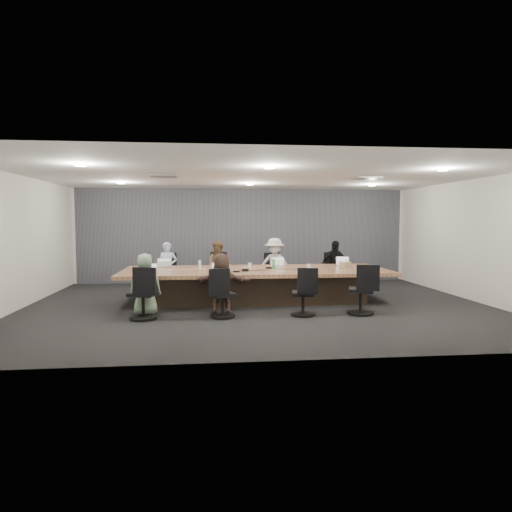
{
  "coord_description": "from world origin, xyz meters",
  "views": [
    {
      "loc": [
        -1.1,
        -9.8,
        1.83
      ],
      "look_at": [
        0.0,
        0.4,
        1.05
      ],
      "focal_mm": 32.0,
      "sensor_mm": 36.0,
      "label": 1
    }
  ],
  "objects": [
    {
      "name": "bottle_green_left",
      "position": [
        -2.52,
        0.86,
        0.88
      ],
      "size": [
        0.1,
        0.1,
        0.27
      ],
      "primitive_type": "cylinder",
      "rotation": [
        0.0,
        0.0,
        0.41
      ],
      "color": "#3D9753",
      "rests_on": "conference_table"
    },
    {
      "name": "bottle_clear",
      "position": [
        -1.27,
        0.54,
        0.85
      ],
      "size": [
        0.08,
        0.08,
        0.22
      ],
      "primitive_type": "cylinder",
      "rotation": [
        0.0,
        0.0,
        0.28
      ],
      "color": "silver",
      "rests_on": "conference_table"
    },
    {
      "name": "ceiling",
      "position": [
        0.0,
        0.0,
        2.8
      ],
      "size": [
        10.0,
        8.0,
        0.0
      ],
      "primitive_type": "cube",
      "color": "white",
      "rests_on": "wall_back"
    },
    {
      "name": "laptop_1",
      "position": [
        -0.79,
        1.3,
        0.75
      ],
      "size": [
        0.38,
        0.29,
        0.02
      ],
      "primitive_type": "cube",
      "rotation": [
        0.0,
        0.0,
        3.0
      ],
      "color": "#8C6647",
      "rests_on": "conference_table"
    },
    {
      "name": "mug_brown",
      "position": [
        -2.47,
        0.21,
        0.8
      ],
      "size": [
        0.12,
        0.12,
        0.11
      ],
      "primitive_type": "cylinder",
      "rotation": [
        0.0,
        0.0,
        -0.43
      ],
      "color": "brown",
      "rests_on": "conference_table"
    },
    {
      "name": "chair_1",
      "position": [
        -0.79,
        2.2,
        0.41
      ],
      "size": [
        0.56,
        0.56,
        0.83
      ],
      "primitive_type": null,
      "rotation": [
        0.0,
        0.0,
        3.14
      ],
      "color": "black",
      "rests_on": "ground"
    },
    {
      "name": "chair_7",
      "position": [
        1.9,
        -1.2,
        0.4
      ],
      "size": [
        0.68,
        0.68,
        0.8
      ],
      "primitive_type": null,
      "rotation": [
        0.0,
        0.0,
        -0.3
      ],
      "color": "black",
      "rests_on": "ground"
    },
    {
      "name": "chair_4",
      "position": [
        -2.3,
        -1.2,
        0.4
      ],
      "size": [
        0.67,
        0.67,
        0.8
      ],
      "primitive_type": null,
      "rotation": [
        0.0,
        0.0,
        -0.27
      ],
      "color": "black",
      "rests_on": "ground"
    },
    {
      "name": "curtain",
      "position": [
        0.0,
        3.92,
        1.4
      ],
      "size": [
        9.8,
        0.04,
        2.8
      ],
      "primitive_type": "cube",
      "color": "#555563",
      "rests_on": "ground"
    },
    {
      "name": "cup_white_far",
      "position": [
        -0.09,
        0.99,
        0.79
      ],
      "size": [
        0.1,
        0.1,
        0.1
      ],
      "primitive_type": "cylinder",
      "rotation": [
        0.0,
        0.0,
        -0.29
      ],
      "color": "white",
      "rests_on": "conference_table"
    },
    {
      "name": "person_4",
      "position": [
        -2.3,
        -0.85,
        0.61
      ],
      "size": [
        0.64,
        0.46,
        1.22
      ],
      "primitive_type": "imported",
      "rotation": [
        0.0,
        0.0,
        3.27
      ],
      "color": "gray",
      "rests_on": "ground"
    },
    {
      "name": "cup_white_near",
      "position": [
        1.25,
        0.52,
        0.79
      ],
      "size": [
        0.11,
        0.11,
        0.11
      ],
      "primitive_type": "cylinder",
      "rotation": [
        0.0,
        0.0,
        0.3
      ],
      "color": "white",
      "rests_on": "conference_table"
    },
    {
      "name": "person_5",
      "position": [
        -0.82,
        -0.85,
        0.61
      ],
      "size": [
        1.16,
        0.47,
        1.22
      ],
      "primitive_type": "imported",
      "rotation": [
        0.0,
        0.0,
        3.04
      ],
      "color": "brown",
      "rests_on": "ground"
    },
    {
      "name": "person_3",
      "position": [
        2.24,
        1.85,
        0.66
      ],
      "size": [
        0.82,
        0.43,
        1.33
      ],
      "primitive_type": "imported",
      "rotation": [
        0.0,
        0.0,
        6.43
      ],
      "color": "black",
      "rests_on": "ground"
    },
    {
      "name": "mic_right",
      "position": [
        0.33,
        0.66,
        0.75
      ],
      "size": [
        0.17,
        0.14,
        0.03
      ],
      "primitive_type": "cube",
      "rotation": [
        0.0,
        0.0,
        -0.38
      ],
      "color": "black",
      "rests_on": "conference_table"
    },
    {
      "name": "laptop_2",
      "position": [
        0.65,
        1.3,
        0.75
      ],
      "size": [
        0.37,
        0.29,
        0.02
      ],
      "primitive_type": "cube",
      "rotation": [
        0.0,
        0.0,
        3.37
      ],
      "color": "#B2B2B7",
      "rests_on": "conference_table"
    },
    {
      "name": "stapler",
      "position": [
        -0.27,
        0.08,
        0.77
      ],
      "size": [
        0.15,
        0.04,
        0.06
      ],
      "primitive_type": "cube",
      "rotation": [
        0.0,
        0.0,
        -0.04
      ],
      "color": "black",
      "rests_on": "conference_table"
    },
    {
      "name": "chair_2",
      "position": [
        0.65,
        2.2,
        0.39
      ],
      "size": [
        0.53,
        0.53,
        0.78
      ],
      "primitive_type": null,
      "rotation": [
        0.0,
        0.0,
        3.14
      ],
      "color": "black",
      "rests_on": "ground"
    },
    {
      "name": "laptop_0",
      "position": [
        -2.1,
        1.3,
        0.75
      ],
      "size": [
        0.34,
        0.25,
        0.02
      ],
      "primitive_type": "cube",
      "rotation": [
        0.0,
        0.0,
        3.22
      ],
      "color": "#B2B2B7",
      "rests_on": "conference_table"
    },
    {
      "name": "chair_0",
      "position": [
        -2.1,
        2.2,
        0.4
      ],
      "size": [
        0.6,
        0.6,
        0.8
      ],
      "primitive_type": null,
      "rotation": [
        0.0,
        0.0,
        3.03
      ],
      "color": "black",
      "rests_on": "ground"
    },
    {
      "name": "person_2",
      "position": [
        0.65,
        1.85,
        0.7
      ],
      "size": [
        0.99,
        0.69,
        1.39
      ],
      "primitive_type": "imported",
      "rotation": [
        0.0,
        0.0,
        6.08
      ],
      "color": "#ADADAD",
      "rests_on": "ground"
    },
    {
      "name": "conference_table",
      "position": [
        0.0,
        0.5,
        0.4
      ],
      "size": [
        6.0,
        2.2,
        0.74
      ],
      "color": "#33261C",
      "rests_on": "ground"
    },
    {
      "name": "laptop_4",
      "position": [
        -2.3,
        -0.3,
        0.75
      ],
      "size": [
        0.32,
        0.23,
        0.02
      ],
      "primitive_type": "cube",
      "rotation": [
        0.0,
        0.0,
        0.08
      ],
      "color": "#B2B2B7",
      "rests_on": "conference_table"
    },
    {
      "name": "wall_front",
      "position": [
        0.0,
        -4.0,
        1.4
      ],
      "size": [
        10.0,
        0.0,
        2.8
      ],
      "primitive_type": "cube",
      "rotation": [
        -1.57,
        0.0,
        0.0
      ],
      "color": "beige",
      "rests_on": "ground"
    },
    {
      "name": "wall_back",
      "position": [
        0.0,
        4.0,
        1.4
      ],
      "size": [
        10.0,
        0.0,
        2.8
      ],
      "primitive_type": "cube",
      "rotation": [
        1.57,
        0.0,
        0.0
      ],
      "color": "beige",
      "rests_on": "ground"
    },
    {
      "name": "person_0",
      "position": [
        -2.1,
        1.85,
        0.65
      ],
      "size": [
        0.48,
        0.31,
        1.31
      ],
      "primitive_type": "imported",
      "rotation": [
        0.0,
        0.0,
        6.29
      ],
      "color": "#A3B1D3",
      "rests_on": "ground"
    },
    {
      "name": "person_1",
      "position": [
        -0.79,
        1.85,
        0.67
      ],
      "size": [
        0.73,
        0.61,
        1.34
      ],
      "primitive_type": "imported",
      "rotation": [
        0.0,
        0.0,
        6.1
      ],
      "color": "brown",
      "rests_on": "ground"
    },
    {
      "name": "wall_left",
      "position": [
        -5.0,
        0.0,
        1.4
      ],
      "size": [
        0.0,
        8.0,
        2.8
      ],
      "primitive_type": "cube",
      "rotation": [
        1.57,
        0.0,
        1.57
      ],
      "color": "beige",
      "rests_on": "ground"
    },
    {
      "name": "bottle_green_right",
      "position": [
        0.42,
        0.5,
        0.86
      ],
      "size": [
        0.08,
        0.08,
        0.23
      ],
      "primitive_type": "cylinder",
      "rotation": [
        0.0,
        0.0,
        0.41
      ],
      "color": "#3D9753",
      "rests_on": "conference_table"
    },
    {
      "name": "wall_right",
      "position": [
        5.0,
        0.0,
        1.4
      ],
      "size": [
        0.0,
        8.0,
        2.8
      ],
      "primitive_type": "cube",
      "rotation": [
        1.57,
        0.0,
        -1.57
      ],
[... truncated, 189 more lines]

